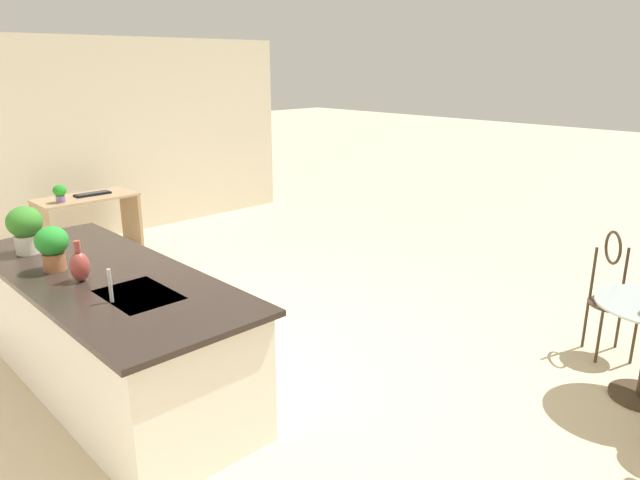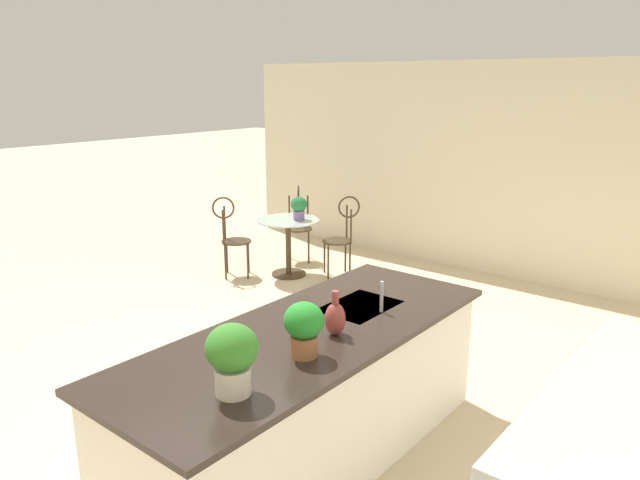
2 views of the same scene
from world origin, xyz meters
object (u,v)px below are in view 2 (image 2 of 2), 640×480
Objects in this scene: chair_toward_desk at (298,220)px; vase_on_counter at (335,318)px; potted_plant_on_table at (299,207)px; potted_plant_counter_far at (232,355)px; bistro_table at (288,242)px; chair_by_island at (342,232)px; potted_plant_counter_near at (304,326)px; chair_near_window at (232,233)px.

vase_on_counter is (3.37, 3.25, 0.46)m from chair_toward_desk.
potted_plant_on_table is 4.71m from potted_plant_counter_far.
bistro_table is at bearing -133.67° from vase_on_counter.
chair_toward_desk is at bearing -101.53° from chair_by_island.
bistro_table is 4.75m from potted_plant_counter_far.
potted_plant_counter_near is at bearing 43.36° from bistro_table.
potted_plant_on_table is 1.02× the size of vase_on_counter.
potted_plant_counter_near is (3.11, 2.94, 0.66)m from bistro_table.
bistro_table is 0.48m from potted_plant_on_table.
potted_plant_on_table is 3.99m from vase_on_counter.
chair_by_island is at bearing -149.51° from potted_plant_counter_far.
potted_plant_on_table is 0.78× the size of potted_plant_counter_far.
vase_on_counter is at bearing 46.33° from bistro_table.
chair_by_island is 3.20× the size of potted_plant_counter_near.
chair_toward_desk is 5.00m from potted_plant_counter_near.
vase_on_counter is (-0.35, -0.05, -0.08)m from potted_plant_counter_near.
chair_near_window is 1.00× the size of chair_by_island.
chair_near_window is 4.75m from potted_plant_counter_far.
vase_on_counter is at bearing 43.97° from chair_toward_desk.
chair_by_island is at bearing -145.79° from potted_plant_counter_near.
chair_toward_desk is 2.78× the size of potted_plant_counter_far.
potted_plant_counter_near reaches higher than potted_plant_on_table.
potted_plant_counter_far is at bearing 38.77° from bistro_table.
chair_by_island is 1.00× the size of chair_toward_desk.
chair_by_island is at bearing 130.38° from chair_near_window.
chair_near_window is 0.92m from potted_plant_on_table.
bistro_table is 2.73× the size of potted_plant_on_table.
potted_plant_on_table is at bearing -138.51° from potted_plant_counter_near.
chair_near_window is 2.78× the size of potted_plant_counter_far.
potted_plant_on_table is (0.52, 0.47, 0.33)m from chair_toward_desk.
chair_by_island is at bearing -143.49° from vase_on_counter.
chair_toward_desk reaches higher than potted_plant_on_table.
bistro_table is 2.45× the size of potted_plant_counter_near.
potted_plant_on_table is at bearing 41.88° from chair_toward_desk.
chair_near_window is at bearing -48.49° from potted_plant_on_table.
potted_plant_counter_near reaches higher than chair_by_island.
chair_toward_desk is 4.71m from vase_on_counter.
bistro_table is at bearing -136.64° from potted_plant_counter_near.
chair_toward_desk is 3.62× the size of vase_on_counter.
potted_plant_counter_far is (3.75, 2.83, 0.23)m from potted_plant_on_table.
potted_plant_counter_far is (3.66, 2.94, 0.69)m from bistro_table.
chair_near_window reaches higher than potted_plant_on_table.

